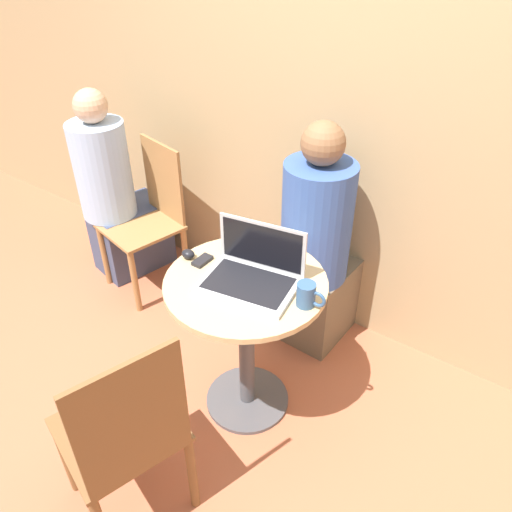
% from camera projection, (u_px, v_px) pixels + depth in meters
% --- Properties ---
extents(ground_plane, '(12.00, 12.00, 0.00)m').
position_uv_depth(ground_plane, '(247.00, 400.00, 2.43)').
color(ground_plane, '#B26042').
extents(back_wall, '(7.00, 0.05, 2.60)m').
position_uv_depth(back_wall, '(352.00, 89.00, 2.24)').
color(back_wall, tan).
rests_on(back_wall, ground_plane).
extents(round_table, '(0.67, 0.67, 0.74)m').
position_uv_depth(round_table, '(246.00, 319.00, 2.13)').
color(round_table, '#4C4C51').
rests_on(round_table, ground_plane).
extents(laptop, '(0.41, 0.32, 0.23)m').
position_uv_depth(laptop, '(252.00, 273.00, 1.98)').
color(laptop, '#B7B7BC').
rests_on(laptop, round_table).
extents(cell_phone, '(0.05, 0.09, 0.02)m').
position_uv_depth(cell_phone, '(203.00, 260.00, 2.11)').
color(cell_phone, black).
rests_on(cell_phone, round_table).
extents(computer_mouse, '(0.06, 0.05, 0.04)m').
position_uv_depth(computer_mouse, '(188.00, 254.00, 2.13)').
color(computer_mouse, black).
rests_on(computer_mouse, round_table).
extents(coffee_cup, '(0.12, 0.07, 0.10)m').
position_uv_depth(coffee_cup, '(307.00, 295.00, 1.86)').
color(coffee_cup, '#335684').
rests_on(coffee_cup, round_table).
extents(chair_empty, '(0.50, 0.50, 0.93)m').
position_uv_depth(chair_empty, '(126.00, 437.00, 1.72)').
color(chair_empty, brown).
rests_on(chair_empty, ground_plane).
extents(person_seated, '(0.34, 0.53, 1.24)m').
position_uv_depth(person_seated, '(319.00, 256.00, 2.53)').
color(person_seated, brown).
rests_on(person_seated, ground_plane).
extents(chair_background, '(0.48, 0.48, 0.89)m').
position_uv_depth(chair_background, '(150.00, 218.00, 2.96)').
color(chair_background, '#9E7042').
rests_on(chair_background, ground_plane).
extents(person_background, '(0.40, 0.52, 1.19)m').
position_uv_depth(person_background, '(117.00, 201.00, 3.04)').
color(person_background, '#3D4766').
rests_on(person_background, ground_plane).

